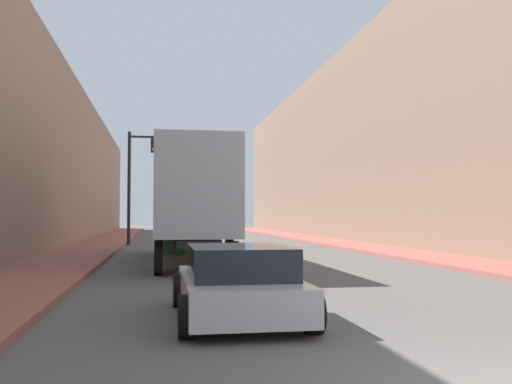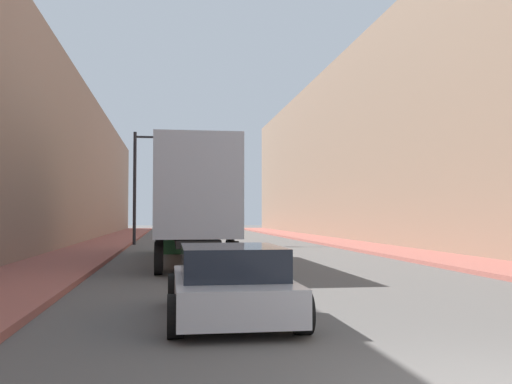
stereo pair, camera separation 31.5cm
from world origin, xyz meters
TOP-DOWN VIEW (x-y plane):
  - sidewalk_right at (7.19, 30.00)m, footprint 3.05×80.00m
  - sidewalk_left at (-7.19, 30.00)m, footprint 3.05×80.00m
  - building_right at (11.72, 30.00)m, footprint 6.00×80.00m
  - building_left at (-11.72, 30.00)m, footprint 6.00×80.00m
  - semi_truck at (-2.55, 17.31)m, footprint 2.58×12.64m
  - sedan_car at (-2.32, 4.83)m, footprint 2.13×4.26m
  - traffic_signal_gantry at (-4.04, 30.44)m, footprint 5.84×0.35m

SIDE VIEW (x-z plane):
  - sidewalk_right at x=7.19m, z-range 0.00..0.15m
  - sidewalk_left at x=-7.19m, z-range 0.00..0.15m
  - sedan_car at x=-2.32m, z-range -0.02..1.24m
  - semi_truck at x=-2.55m, z-range 0.26..4.46m
  - traffic_signal_gantry at x=-4.04m, z-range 1.44..8.34m
  - building_left at x=-11.72m, z-range 0.00..10.19m
  - building_right at x=11.72m, z-range 0.00..13.43m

